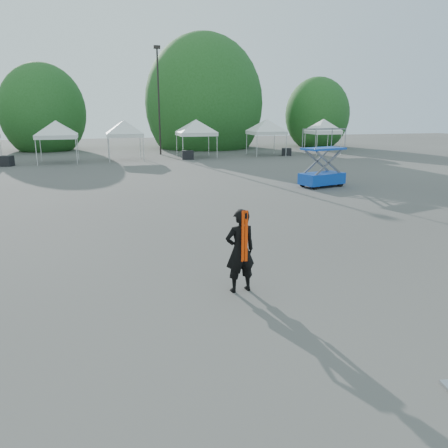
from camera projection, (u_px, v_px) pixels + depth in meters
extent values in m
plane|color=#474442|center=(218.00, 272.00, 11.25)|extent=(120.00, 120.00, 0.00)
cylinder|color=black|center=(159.00, 103.00, 40.64)|extent=(0.16, 0.16, 9.50)
cube|color=black|center=(157.00, 47.00, 39.41)|extent=(0.60, 0.25, 0.30)
cylinder|color=#382314|center=(46.00, 139.00, 46.06)|extent=(0.36, 0.36, 2.27)
ellipsoid|color=#20501A|center=(43.00, 112.00, 45.36)|extent=(4.16, 4.16, 4.78)
cylinder|color=#382314|center=(204.00, 135.00, 49.59)|extent=(0.36, 0.36, 2.80)
ellipsoid|color=#20501A|center=(204.00, 104.00, 48.73)|extent=(5.12, 5.12, 5.89)
cylinder|color=#382314|center=(316.00, 137.00, 51.28)|extent=(0.36, 0.36, 2.10)
ellipsoid|color=#20501A|center=(317.00, 115.00, 50.63)|extent=(3.84, 3.84, 4.42)
cylinder|color=silver|center=(1.00, 150.00, 35.56)|extent=(0.06, 0.06, 2.00)
cylinder|color=silver|center=(36.00, 152.00, 33.15)|extent=(0.06, 0.06, 2.00)
cylinder|color=silver|center=(77.00, 151.00, 33.93)|extent=(0.06, 0.06, 2.00)
cylinder|color=silver|center=(41.00, 149.00, 35.87)|extent=(0.06, 0.06, 2.00)
cylinder|color=silver|center=(78.00, 148.00, 36.64)|extent=(0.06, 0.06, 2.00)
cube|color=white|center=(57.00, 137.00, 34.63)|extent=(3.12, 3.12, 0.30)
pyramid|color=white|center=(55.00, 120.00, 34.31)|extent=(4.41, 4.41, 1.10)
cylinder|color=silver|center=(109.00, 150.00, 35.16)|extent=(0.06, 0.06, 2.00)
cylinder|color=silver|center=(143.00, 149.00, 35.89)|extent=(0.06, 0.06, 2.00)
cylinder|color=silver|center=(108.00, 147.00, 37.71)|extent=(0.06, 0.06, 2.00)
cylinder|color=silver|center=(140.00, 147.00, 38.44)|extent=(0.06, 0.06, 2.00)
cube|color=white|center=(125.00, 135.00, 36.53)|extent=(2.94, 2.94, 0.30)
pyramid|color=white|center=(124.00, 120.00, 36.22)|extent=(4.16, 4.16, 1.10)
cylinder|color=silver|center=(183.00, 148.00, 37.20)|extent=(0.06, 0.06, 2.00)
cylinder|color=silver|center=(217.00, 147.00, 38.00)|extent=(0.06, 0.06, 2.00)
cylinder|color=silver|center=(177.00, 145.00, 40.01)|extent=(0.06, 0.06, 2.00)
cylinder|color=silver|center=(209.00, 145.00, 40.82)|extent=(0.06, 0.06, 2.00)
cube|color=white|center=(196.00, 134.00, 38.74)|extent=(3.23, 3.23, 0.30)
pyramid|color=white|center=(196.00, 119.00, 38.42)|extent=(4.56, 4.56, 1.10)
cylinder|color=silver|center=(257.00, 146.00, 39.17)|extent=(0.06, 0.06, 2.00)
cylinder|color=silver|center=(286.00, 145.00, 39.93)|extent=(0.06, 0.06, 2.00)
cylinder|color=silver|center=(247.00, 144.00, 41.83)|extent=(0.06, 0.06, 2.00)
cylinder|color=silver|center=(274.00, 143.00, 42.58)|extent=(0.06, 0.06, 2.00)
cube|color=white|center=(266.00, 133.00, 40.61)|extent=(3.05, 3.05, 0.30)
pyramid|color=white|center=(267.00, 119.00, 40.29)|extent=(4.31, 4.31, 1.10)
cylinder|color=silver|center=(317.00, 145.00, 40.46)|extent=(0.06, 0.06, 2.00)
cylinder|color=silver|center=(341.00, 144.00, 41.12)|extent=(0.06, 0.06, 2.00)
cylinder|color=silver|center=(305.00, 143.00, 42.79)|extent=(0.06, 0.06, 2.00)
cylinder|color=silver|center=(328.00, 143.00, 43.46)|extent=(0.06, 0.06, 2.00)
cube|color=white|center=(323.00, 132.00, 41.69)|extent=(2.71, 2.71, 0.30)
pyramid|color=white|center=(324.00, 119.00, 41.37)|extent=(3.83, 3.83, 1.10)
imported|color=black|center=(240.00, 251.00, 9.87)|extent=(0.75, 0.53, 1.94)
cube|color=#FF3905|center=(243.00, 236.00, 9.59)|extent=(0.16, 0.03, 1.17)
cube|color=#0D39B4|center=(322.00, 178.00, 23.94)|extent=(2.65, 1.79, 0.61)
cube|color=#0D39B4|center=(323.00, 149.00, 23.54)|extent=(2.54, 1.72, 0.10)
cylinder|color=black|center=(315.00, 186.00, 23.14)|extent=(0.39, 0.24, 0.36)
cylinder|color=black|center=(340.00, 183.00, 24.04)|extent=(0.39, 0.24, 0.36)
cylinder|color=black|center=(303.00, 183.00, 23.98)|extent=(0.39, 0.24, 0.36)
cylinder|color=black|center=(327.00, 181.00, 24.88)|extent=(0.39, 0.24, 0.36)
cube|color=black|center=(6.00, 161.00, 32.90)|extent=(1.19, 1.06, 0.77)
cube|color=black|center=(188.00, 155.00, 37.53)|extent=(1.07, 0.88, 0.76)
cube|color=black|center=(287.00, 152.00, 40.85)|extent=(1.05, 0.93, 0.68)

